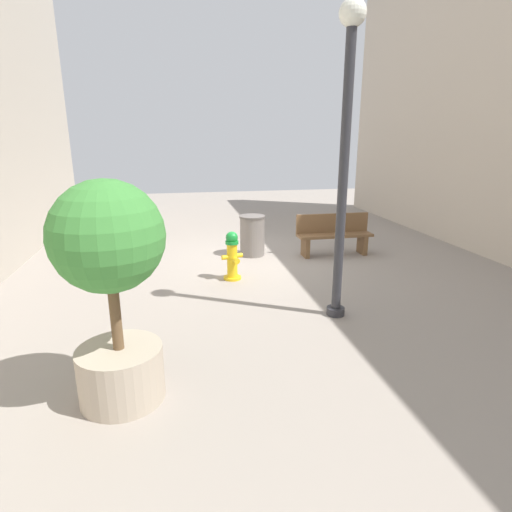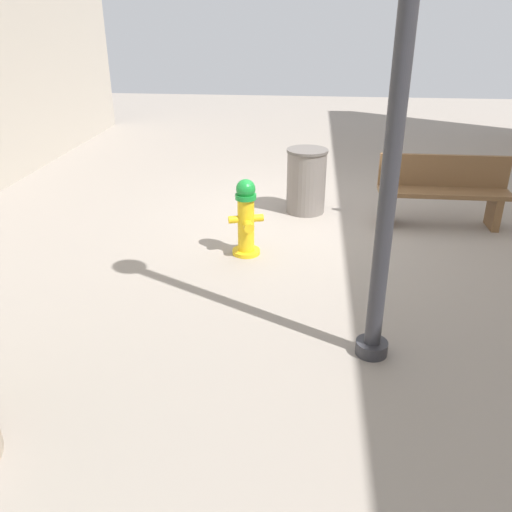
% 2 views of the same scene
% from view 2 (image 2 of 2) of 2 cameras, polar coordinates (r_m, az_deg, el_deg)
% --- Properties ---
extents(ground_plane, '(23.40, 23.40, 0.00)m').
position_cam_2_polar(ground_plane, '(7.82, 5.84, 4.07)').
color(ground_plane, gray).
extents(fire_hydrant, '(0.43, 0.41, 0.95)m').
position_cam_2_polar(fire_hydrant, '(6.45, -1.07, 4.11)').
color(fire_hydrant, gold).
rests_on(fire_hydrant, ground_plane).
extents(bench_near, '(1.75, 0.45, 0.95)m').
position_cam_2_polar(bench_near, '(7.83, 19.21, 6.68)').
color(bench_near, brown).
rests_on(bench_near, ground_plane).
extents(street_lamp, '(0.36, 0.36, 4.39)m').
position_cam_2_polar(street_lamp, '(4.05, 15.72, 23.04)').
color(street_lamp, '#2D2D33').
rests_on(street_lamp, ground_plane).
extents(trash_bin, '(0.59, 0.59, 0.93)m').
position_cam_2_polar(trash_bin, '(7.91, 5.35, 7.93)').
color(trash_bin, slate).
rests_on(trash_bin, ground_plane).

